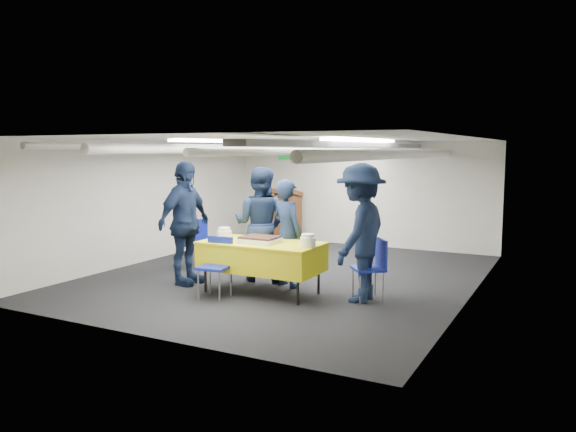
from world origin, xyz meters
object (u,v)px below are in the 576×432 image
object	(u,v)px
serving_table	(262,256)
chair_left	(197,238)
chair_near	(217,261)
sailor_b	(260,224)
sheet_cake	(260,239)
podium	(287,216)
sailor_d	(360,233)
sailor_a	(287,233)
chair_right	(374,263)
sailor_c	(185,223)

from	to	relation	value
serving_table	chair_left	bearing A→B (deg)	152.12
chair_near	sailor_b	xyz separation A→B (m)	(0.03, 1.19, 0.40)
chair_left	sheet_cake	bearing A→B (deg)	-28.93
serving_table	podium	size ratio (longest dim) A/B	1.43
chair_near	sailor_d	size ratio (longest dim) A/B	0.45
sheet_cake	sailor_a	bearing A→B (deg)	76.28
serving_table	sailor_d	distance (m)	1.52
chair_right	chair_left	xyz separation A→B (m)	(-3.55, 0.61, 0.00)
chair_left	sailor_b	distance (m)	1.60
sheet_cake	chair_left	xyz separation A→B (m)	(-1.96, 1.08, -0.29)
serving_table	sailor_d	bearing A→B (deg)	11.08
sheet_cake	chair_right	size ratio (longest dim) A/B	0.63
sailor_d	chair_near	bearing A→B (deg)	-67.57
serving_table	chair_left	distance (m)	2.21
serving_table	sailor_a	size ratio (longest dim) A/B	1.07
podium	sailor_d	bearing A→B (deg)	-50.71
chair_right	sailor_a	world-z (taller)	sailor_a
sheet_cake	sailor_d	distance (m)	1.48
sheet_cake	sailor_c	world-z (taller)	sailor_c
serving_table	chair_right	distance (m)	1.65
serving_table	chair_left	world-z (taller)	chair_left
sailor_a	chair_near	bearing A→B (deg)	81.94
serving_table	sailor_d	world-z (taller)	sailor_d
chair_right	sailor_a	xyz separation A→B (m)	(-1.45, 0.12, 0.31)
sailor_c	sailor_d	distance (m)	2.82
chair_near	sailor_c	world-z (taller)	sailor_c
sheet_cake	chair_left	distance (m)	2.25
chair_left	sailor_d	distance (m)	3.51
sheet_cake	chair_right	bearing A→B (deg)	16.48
serving_table	chair_near	distance (m)	0.67
chair_right	sailor_c	xyz separation A→B (m)	(-2.96, -0.49, 0.45)
chair_near	sailor_b	distance (m)	1.25
sailor_c	sailor_a	bearing A→B (deg)	-67.17
sailor_a	sailor_b	world-z (taller)	sailor_b
serving_table	sailor_c	distance (m)	1.43
sailor_c	serving_table	bearing A→B (deg)	-86.42
chair_left	chair_right	bearing A→B (deg)	-9.73
sailor_d	podium	bearing A→B (deg)	-139.92
sheet_cake	chair_left	bearing A→B (deg)	151.07
podium	chair_near	xyz separation A→B (m)	(1.32, -4.70, -0.08)
sheet_cake	sailor_c	size ratio (longest dim) A/B	0.28
sailor_b	chair_left	bearing A→B (deg)	-21.53
chair_near	podium	bearing A→B (deg)	105.71
podium	sailor_a	distance (m)	4.17
sheet_cake	sailor_c	bearing A→B (deg)	-179.44
sailor_b	sailor_d	bearing A→B (deg)	157.62
sailor_b	sailor_d	xyz separation A→B (m)	(1.88, -0.43, 0.05)
sailor_d	sailor_b	bearing A→B (deg)	-102.11
chair_right	sailor_d	world-z (taller)	sailor_d
chair_left	sailor_d	bearing A→B (deg)	-12.52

